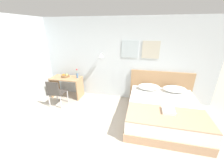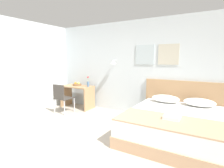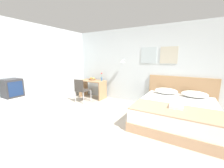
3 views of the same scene
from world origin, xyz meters
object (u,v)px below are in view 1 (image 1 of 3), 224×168
object	(u,v)px
flower_vase	(77,74)
bed	(163,111)
folded_towel_near_foot	(168,111)
fruit_bowl	(65,76)
headboard	(160,87)
pillow_right	(175,89)
desk_chair	(56,92)
pillow_left	(149,87)
desk	(67,83)
throw_blanket	(168,116)

from	to	relation	value
flower_vase	bed	bearing A→B (deg)	-15.37
folded_towel_near_foot	fruit_bowl	bearing A→B (deg)	159.49
headboard	fruit_bowl	size ratio (longest dim) A/B	6.73
pillow_right	desk_chair	world-z (taller)	desk_chair
fruit_bowl	folded_towel_near_foot	bearing A→B (deg)	-20.51
folded_towel_near_foot	desk_chair	distance (m)	3.22
headboard	fruit_bowl	world-z (taller)	headboard
bed	fruit_bowl	bearing A→B (deg)	166.59
pillow_left	desk_chair	distance (m)	2.88
pillow_left	desk	size ratio (longest dim) A/B	0.65
throw_blanket	fruit_bowl	world-z (taller)	fruit_bowl
headboard	desk_chair	world-z (taller)	headboard
headboard	pillow_right	bearing A→B (deg)	-37.81
desk	fruit_bowl	xyz separation A→B (m)	(-0.05, 0.06, 0.26)
throw_blanket	fruit_bowl	distance (m)	3.52
bed	headboard	bearing A→B (deg)	90.00
flower_vase	folded_towel_near_foot	bearing A→B (deg)	-23.39
throw_blanket	desk_chair	xyz separation A→B (m)	(-3.16, 0.60, -0.03)
throw_blanket	desk	distance (m)	3.45
throw_blanket	bed	bearing A→B (deg)	90.00
pillow_left	desk	bearing A→B (deg)	-179.03
folded_towel_near_foot	throw_blanket	bearing A→B (deg)	-103.33
pillow_right	desk	size ratio (longest dim) A/B	0.65
throw_blanket	flower_vase	xyz separation A→B (m)	(-2.77, 1.36, 0.31)
headboard	desk	size ratio (longest dim) A/B	1.87
pillow_right	fruit_bowl	world-z (taller)	fruit_bowl
fruit_bowl	desk	bearing A→B (deg)	-47.65
fruit_bowl	flower_vase	size ratio (longest dim) A/B	0.88
headboard	folded_towel_near_foot	size ratio (longest dim) A/B	6.65
throw_blanket	flower_vase	bearing A→B (deg)	153.91
pillow_right	desk	distance (m)	3.56
pillow_right	flower_vase	distance (m)	3.15
folded_towel_near_foot	fruit_bowl	size ratio (longest dim) A/B	1.01
pillow_left	desk_chair	bearing A→B (deg)	-164.80
desk	flower_vase	bearing A→B (deg)	6.17
headboard	flower_vase	size ratio (longest dim) A/B	5.91
bed	headboard	xyz separation A→B (m)	(-0.00, 1.05, 0.26)
throw_blanket	desk	world-z (taller)	desk
pillow_right	fruit_bowl	size ratio (longest dim) A/B	2.34
folded_towel_near_foot	desk_chair	xyz separation A→B (m)	(-3.19, 0.46, -0.07)
desk	fruit_bowl	world-z (taller)	fruit_bowl
pillow_left	throw_blanket	world-z (taller)	pillow_left
headboard	desk	distance (m)	3.20
pillow_left	flower_vase	size ratio (longest dim) A/B	2.06
folded_towel_near_foot	bed	bearing A→B (deg)	94.31
bed	pillow_right	bearing A→B (deg)	63.79
flower_vase	fruit_bowl	bearing A→B (deg)	178.65
headboard	desk	bearing A→B (deg)	-173.93
pillow_left	desk_chair	world-z (taller)	desk_chair
throw_blanket	flower_vase	world-z (taller)	flower_vase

